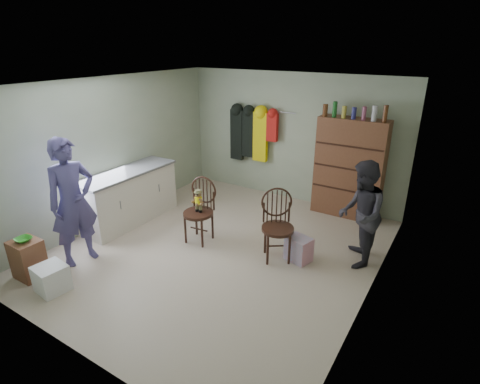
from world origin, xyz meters
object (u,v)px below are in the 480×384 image
Objects in this scene: chair_front at (200,206)px; counter at (129,196)px; dresser at (349,168)px; chair_far at (277,222)px.

counter is at bearing 178.53° from chair_front.
dresser is (1.69, 2.19, 0.32)m from chair_front.
chair_front is 2.79m from dresser.
counter is 1.77× the size of chair_front.
chair_front is 0.51× the size of dresser.
dresser is at bearing 43.59° from chair_far.
chair_far is (2.78, 0.29, 0.10)m from counter.
chair_far is at bearing 2.61° from chair_front.
dresser is (3.20, 2.30, 0.44)m from counter.
chair_front is at bearing -127.68° from dresser.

